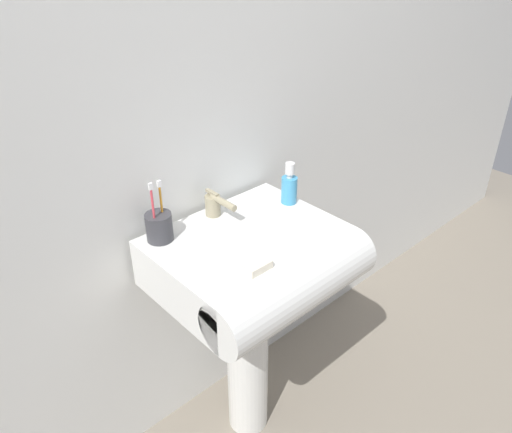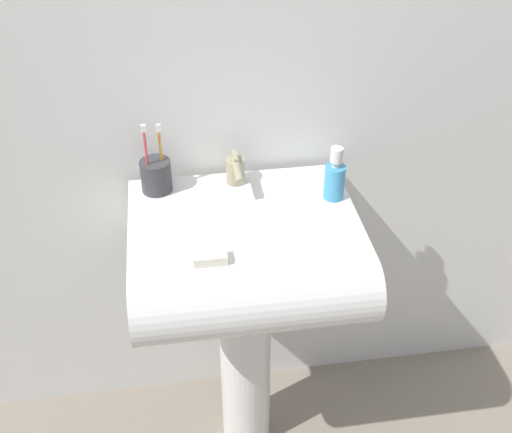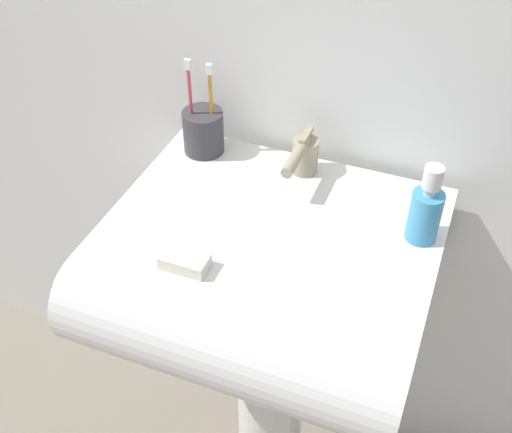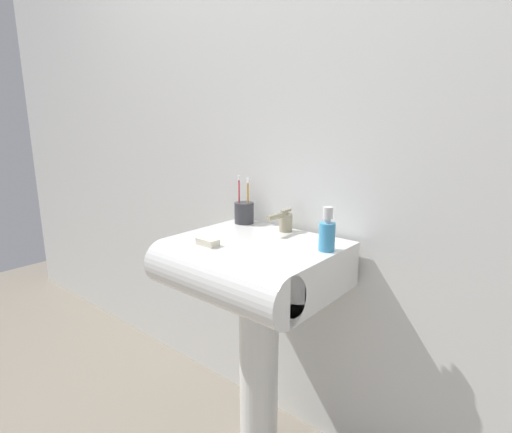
{
  "view_description": "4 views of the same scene",
  "coord_description": "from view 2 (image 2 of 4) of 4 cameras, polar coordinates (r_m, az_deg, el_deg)",
  "views": [
    {
      "loc": [
        -0.86,
        -0.98,
        1.72
      ],
      "look_at": [
        0.02,
        -0.02,
        0.95
      ],
      "focal_mm": 35.0,
      "sensor_mm": 36.0,
      "label": 1
    },
    {
      "loc": [
        -0.16,
        -1.29,
        1.84
      ],
      "look_at": [
        0.03,
        -0.03,
        0.9
      ],
      "focal_mm": 45.0,
      "sensor_mm": 36.0,
      "label": 2
    },
    {
      "loc": [
        0.28,
        -0.81,
        1.62
      ],
      "look_at": [
        -0.03,
        -0.02,
        0.9
      ],
      "focal_mm": 45.0,
      "sensor_mm": 36.0,
      "label": 3
    },
    {
      "loc": [
        0.88,
        -1.06,
        1.3
      ],
      "look_at": [
        -0.03,
        0.01,
        0.96
      ],
      "focal_mm": 28.0,
      "sensor_mm": 36.0,
      "label": 4
    }
  ],
  "objects": [
    {
      "name": "toothbrush_cup",
      "position": [
        1.71,
        -8.88,
        3.66
      ],
      "size": [
        0.08,
        0.08,
        0.2
      ],
      "color": "#38383D",
      "rests_on": "sink_basin"
    },
    {
      "name": "ground_plane",
      "position": [
        2.25,
        -0.85,
        -18.43
      ],
      "size": [
        6.0,
        6.0,
        0.0
      ],
      "primitive_type": "plane",
      "color": "gray",
      "rests_on": "ground"
    },
    {
      "name": "bar_soap",
      "position": [
        1.47,
        -4.11,
        -3.65
      ],
      "size": [
        0.08,
        0.04,
        0.02
      ],
      "primitive_type": "cube",
      "color": "silver",
      "rests_on": "sink_basin"
    },
    {
      "name": "sink_pedestal",
      "position": [
        1.97,
        -0.95,
        -12.39
      ],
      "size": [
        0.15,
        0.15,
        0.72
      ],
      "primitive_type": "cylinder",
      "color": "white",
      "rests_on": "ground"
    },
    {
      "name": "sink_basin",
      "position": [
        1.62,
        -0.82,
        -3.62
      ],
      "size": [
        0.58,
        0.51,
        0.16
      ],
      "color": "white",
      "rests_on": "sink_pedestal"
    },
    {
      "name": "wall_back",
      "position": [
        1.68,
        -2.45,
        13.99
      ],
      "size": [
        5.0,
        0.05,
        2.4
      ],
      "primitive_type": "cube",
      "color": "silver",
      "rests_on": "ground"
    },
    {
      "name": "faucet",
      "position": [
        1.71,
        -1.91,
        4.1
      ],
      "size": [
        0.05,
        0.14,
        0.09
      ],
      "color": "tan",
      "rests_on": "sink_basin"
    },
    {
      "name": "soap_bottle",
      "position": [
        1.66,
        7.01,
        3.38
      ],
      "size": [
        0.05,
        0.05,
        0.15
      ],
      "color": "#3F99CC",
      "rests_on": "sink_basin"
    }
  ]
}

